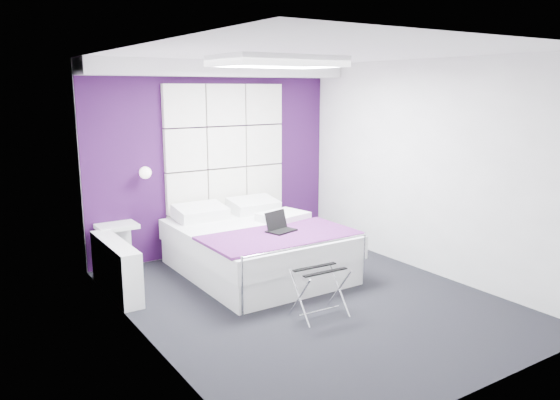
# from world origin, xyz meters

# --- Properties ---
(floor) EXTENTS (4.40, 4.40, 0.00)m
(floor) POSITION_xyz_m (0.00, 0.00, 0.00)
(floor) COLOR black
(floor) RESTS_ON ground
(ceiling) EXTENTS (4.40, 4.40, 0.00)m
(ceiling) POSITION_xyz_m (0.00, 0.00, 2.60)
(ceiling) COLOR white
(ceiling) RESTS_ON wall_back
(wall_back) EXTENTS (3.60, 0.00, 3.60)m
(wall_back) POSITION_xyz_m (0.00, 2.20, 1.30)
(wall_back) COLOR silver
(wall_back) RESTS_ON floor
(wall_left) EXTENTS (0.00, 4.40, 4.40)m
(wall_left) POSITION_xyz_m (-1.80, 0.00, 1.30)
(wall_left) COLOR silver
(wall_left) RESTS_ON floor
(wall_right) EXTENTS (0.00, 4.40, 4.40)m
(wall_right) POSITION_xyz_m (1.80, 0.00, 1.30)
(wall_right) COLOR silver
(wall_right) RESTS_ON floor
(accent_wall) EXTENTS (3.58, 0.02, 2.58)m
(accent_wall) POSITION_xyz_m (0.00, 2.19, 1.30)
(accent_wall) COLOR #300D3C
(accent_wall) RESTS_ON wall_back
(soffit) EXTENTS (3.58, 0.50, 0.20)m
(soffit) POSITION_xyz_m (0.00, 1.95, 2.50)
(soffit) COLOR white
(soffit) RESTS_ON wall_back
(headboard) EXTENTS (1.80, 0.08, 2.30)m
(headboard) POSITION_xyz_m (0.15, 2.14, 1.17)
(headboard) COLOR silver
(headboard) RESTS_ON wall_back
(skylight) EXTENTS (1.36, 0.86, 0.12)m
(skylight) POSITION_xyz_m (0.00, 0.60, 2.55)
(skylight) COLOR white
(skylight) RESTS_ON ceiling
(wall_lamp) EXTENTS (0.15, 0.15, 0.15)m
(wall_lamp) POSITION_xyz_m (-1.05, 2.06, 1.22)
(wall_lamp) COLOR white
(wall_lamp) RESTS_ON wall_back
(radiator) EXTENTS (0.22, 1.20, 0.60)m
(radiator) POSITION_xyz_m (-1.69, 1.30, 0.30)
(radiator) COLOR white
(radiator) RESTS_ON floor
(bed) EXTENTS (1.77, 2.15, 0.75)m
(bed) POSITION_xyz_m (-0.01, 1.07, 0.32)
(bed) COLOR white
(bed) RESTS_ON floor
(nightstand) EXTENTS (0.48, 0.37, 0.05)m
(nightstand) POSITION_xyz_m (-1.45, 2.02, 0.59)
(nightstand) COLOR white
(nightstand) RESTS_ON wall_back
(luggage_rack) EXTENTS (0.50, 0.37, 0.50)m
(luggage_rack) POSITION_xyz_m (-0.17, -0.43, 0.25)
(luggage_rack) COLOR silver
(luggage_rack) RESTS_ON floor
(laptop) EXTENTS (0.33, 0.24, 0.24)m
(laptop) POSITION_xyz_m (0.07, 0.67, 0.66)
(laptop) COLOR black
(laptop) RESTS_ON bed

